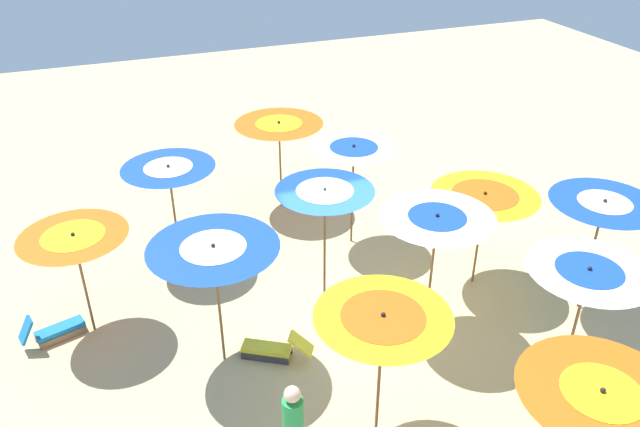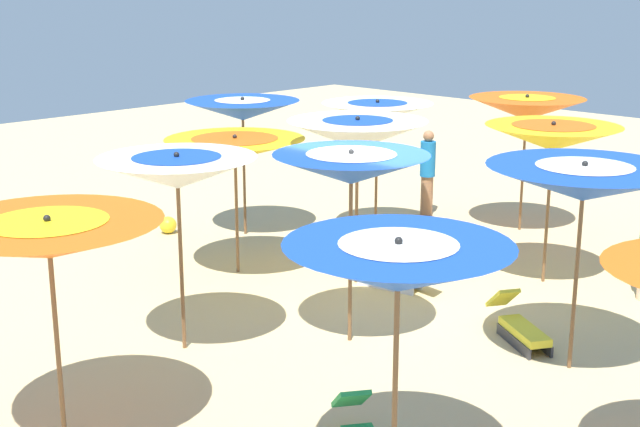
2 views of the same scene
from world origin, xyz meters
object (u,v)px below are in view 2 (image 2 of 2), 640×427
at_px(lounger_3, 395,276).
at_px(beach_ball, 168,225).
at_px(beach_umbrella_2, 243,110).
at_px(beach_umbrella_7, 351,168).
at_px(lounger_2, 520,327).
at_px(beach_umbrella_0, 527,108).
at_px(beach_umbrella_6, 584,183).
at_px(beach_umbrella_1, 377,111).
at_px(beachgoer_1, 427,171).
at_px(beach_umbrella_8, 177,172).
at_px(beach_umbrella_4, 357,134).
at_px(beach_umbrella_5, 235,148).
at_px(beach_umbrella_11, 49,239).
at_px(beach_umbrella_10, 398,267).
at_px(beach_umbrella_3, 553,137).

relative_size(lounger_3, beach_ball, 4.19).
height_order(beach_umbrella_2, beach_umbrella_7, beach_umbrella_2).
distance_m(lounger_2, lounger_3, 2.49).
xyz_separation_m(beach_umbrella_0, beach_umbrella_6, (-4.81, -3.71, 0.00)).
relative_size(beach_umbrella_1, lounger_3, 1.88).
height_order(beach_umbrella_7, beach_ball, beach_umbrella_7).
xyz_separation_m(lounger_2, beach_ball, (-0.18, 7.33, -0.05)).
distance_m(beach_umbrella_7, beachgoer_1, 6.65).
relative_size(beach_umbrella_1, beach_umbrella_8, 0.99).
bearing_deg(beachgoer_1, beach_ball, 83.05).
relative_size(beach_umbrella_2, beach_umbrella_8, 1.00).
relative_size(beach_umbrella_4, beach_umbrella_6, 1.02).
height_order(beach_umbrella_5, beach_umbrella_11, beach_umbrella_11).
bearing_deg(beach_umbrella_11, beach_umbrella_10, -61.22).
relative_size(beach_umbrella_10, lounger_3, 1.83).
xyz_separation_m(beach_umbrella_8, lounger_3, (3.58, -0.46, -2.08)).
height_order(beach_umbrella_2, beach_umbrella_8, beach_umbrella_8).
distance_m(lounger_3, beachgoer_1, 4.46).
xyz_separation_m(beach_umbrella_6, beach_umbrella_10, (-3.52, -0.19, -0.12)).
bearing_deg(lounger_3, beach_umbrella_5, 15.56).
xyz_separation_m(beach_umbrella_3, lounger_2, (-2.28, -1.02, -2.04)).
bearing_deg(beach_umbrella_10, beach_umbrella_8, 80.74).
xyz_separation_m(beach_umbrella_7, beach_umbrella_11, (-3.90, 0.30, -0.14)).
height_order(beach_umbrella_4, lounger_2, beach_umbrella_4).
bearing_deg(beach_umbrella_5, beach_umbrella_6, -85.43).
relative_size(beach_umbrella_6, lounger_3, 1.92).
distance_m(beach_umbrella_2, beach_umbrella_8, 5.18).
bearing_deg(beach_ball, beachgoer_1, -30.45).
bearing_deg(beach_umbrella_10, beach_ball, 66.70).
bearing_deg(lounger_2, beach_umbrella_11, -78.08).
distance_m(beach_umbrella_2, lounger_2, 6.67).
bearing_deg(beach_umbrella_11, beach_umbrella_3, -6.51).
distance_m(beach_umbrella_0, beach_umbrella_1, 2.73).
bearing_deg(beach_umbrella_5, beach_umbrella_3, -51.09).
relative_size(beach_umbrella_8, beach_ball, 8.01).
height_order(beach_umbrella_7, lounger_2, beach_umbrella_7).
xyz_separation_m(beach_umbrella_4, lounger_2, (-0.24, -3.06, -2.10)).
bearing_deg(beach_umbrella_2, beach_umbrella_8, -139.31).
relative_size(beach_umbrella_5, beach_umbrella_10, 0.92).
bearing_deg(beach_umbrella_3, lounger_3, 142.23).
bearing_deg(beach_umbrella_8, beach_umbrella_10, -99.26).
xyz_separation_m(beach_umbrella_4, beach_umbrella_5, (-0.95, 1.67, -0.30)).
xyz_separation_m(beach_umbrella_10, beachgoer_1, (7.97, 5.80, -1.26)).
xyz_separation_m(beach_umbrella_0, lounger_3, (-4.11, -0.41, -2.08)).
height_order(beach_umbrella_0, beach_umbrella_10, beach_umbrella_0).
relative_size(beach_umbrella_7, beach_umbrella_11, 1.06).
bearing_deg(beach_umbrella_3, beach_umbrella_4, 135.09).
distance_m(beach_umbrella_3, beachgoer_1, 4.42).
relative_size(beach_umbrella_2, beachgoer_1, 1.49).
bearing_deg(beachgoer_1, beach_umbrella_6, 165.07).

